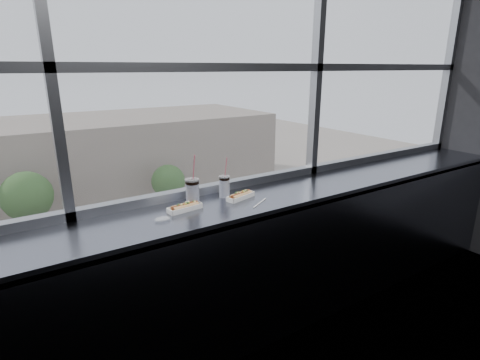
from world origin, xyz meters
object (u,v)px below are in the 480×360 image
car_near_c (69,311)px  car_far_b (47,250)px  hotdog_tray_right (241,196)px  pedestrian_b (37,235)px  tree_center (27,196)px  loose_straw (260,203)px  wrapper (162,219)px  tree_right (168,181)px  hotdog_tray_left (185,207)px  car_near_e (289,241)px  soda_cup_left (193,191)px  car_near_d (208,267)px  pedestrian_c (98,214)px  car_far_c (212,212)px  soda_cup_right (224,185)px

car_near_c → car_far_b: bearing=-3.7°
hotdog_tray_right → pedestrian_b: 29.17m
tree_center → loose_straw: bearing=-88.8°
wrapper → tree_center: (0.11, 28.32, -8.22)m
loose_straw → wrapper: bearing=143.3°
loose_straw → tree_right: (10.48, 28.40, -8.90)m
car_near_c → hotdog_tray_left: bearing=173.3°
car_near_e → pedestrian_b: 18.38m
soda_cup_left → pedestrian_b: soda_cup_left is taller
hotdog_tray_right → car_near_d: (8.07, 16.25, -10.94)m
hotdog_tray_right → car_near_c: bearing=74.1°
loose_straw → car_near_d: 21.27m
car_near_e → car_near_c: size_ratio=1.04×
tree_right → pedestrian_c: bearing=173.4°
wrapper → car_near_c: (0.75, 16.32, -10.98)m
hotdog_tray_right → tree_right: hotdog_tray_right is taller
hotdog_tray_right → car_near_e: hotdog_tray_right is taller
car_far_b → tree_right: 11.48m
hotdog_tray_left → car_near_d: hotdog_tray_left is taller
car_near_c → car_near_d: 7.95m
wrapper → pedestrian_b: size_ratio=0.04×
hotdog_tray_right → car_far_c: size_ratio=0.04×
car_near_d → pedestrian_b: pedestrian_b is taller
hotdog_tray_left → soda_cup_right: bearing=7.8°
soda_cup_right → car_near_e: (14.64, 16.15, -11.01)m
hotdog_tray_right → pedestrian_b: bearing=75.1°
hotdog_tray_left → car_far_c: size_ratio=0.04×
car_far_b → soda_cup_left: bearing=173.6°
car_near_e → car_far_c: size_ratio=1.02×
car_near_d → tree_right: tree_right is taller
pedestrian_b → hotdog_tray_right: bearing=-179.4°
soda_cup_right → tree_right: (10.61, 28.15, -8.99)m
car_far_c → tree_center: bearing=70.6°
hotdog_tray_left → tree_center: size_ratio=0.04×
soda_cup_left → soda_cup_right: soda_cup_left is taller
hotdog_tray_left → wrapper: hotdog_tray_left is taller
loose_straw → pedestrian_c: size_ratio=0.09×
hotdog_tray_right → car_near_e: bearing=32.6°
soda_cup_left → car_near_d: 21.32m
wrapper → car_near_d: 21.48m
car_near_d → tree_right: bearing=-10.0°
tree_center → hotdog_tray_right: bearing=-89.0°
soda_cup_right → car_near_d: bearing=63.2°
hotdog_tray_left → tree_center: (-0.08, 28.24, -8.23)m
car_near_d → car_far_c: (4.69, 8.00, -0.03)m
soda_cup_left → car_near_c: soda_cup_left is taller
car_near_e → car_far_b: size_ratio=1.10×
wrapper → hotdog_tray_right: bearing=7.0°
pedestrian_c → loose_straw: bearing=-98.5°
pedestrian_b → car_near_e: bearing=-126.0°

